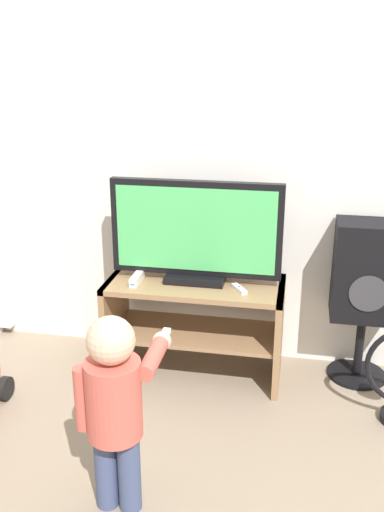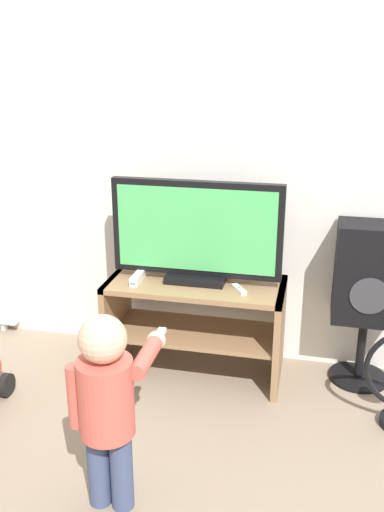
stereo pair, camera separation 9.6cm
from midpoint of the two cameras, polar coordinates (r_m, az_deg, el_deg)
ground_plane at (r=3.31m, az=0.31°, el=-13.41°), size 16.00×16.00×0.00m
wall_back at (r=3.34m, az=2.39°, el=10.93°), size 10.00×0.06×2.60m
tv_stand at (r=3.32m, az=1.18°, el=-5.89°), size 1.01×0.46×0.58m
television at (r=3.16m, az=1.32°, el=2.30°), size 0.96×0.20×0.58m
game_console at (r=3.25m, az=-4.62°, el=-2.17°), size 0.04×0.18×0.05m
remote_primary at (r=3.12m, az=5.60°, el=-3.35°), size 0.10×0.13×0.03m
child at (r=2.34m, az=-7.24°, el=-13.87°), size 0.33×0.49×0.88m
speaker_tower at (r=3.30m, az=18.07°, el=-2.18°), size 0.38×0.34×0.95m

